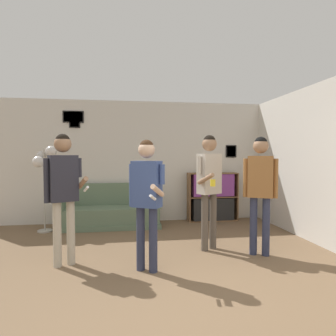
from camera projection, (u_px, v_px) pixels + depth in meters
name	position (u px, v px, depth m)	size (l,w,h in m)	color
ground_plane	(183.00, 311.00, 2.88)	(20.00, 20.00, 0.00)	brown
wall_back	(148.00, 161.00, 6.78)	(7.67, 0.08, 2.70)	beige
wall_right	(311.00, 164.00, 5.18)	(0.06, 6.38, 2.70)	beige
couch	(111.00, 212.00, 6.29)	(2.04, 0.80, 0.88)	#5B7056
bookshelf	(213.00, 197.00, 6.81)	(1.13, 0.30, 1.10)	brown
floor_lamp	(44.00, 163.00, 5.80)	(0.43, 0.46, 1.68)	#ADA89E
person_player_foreground_left	(63.00, 184.00, 4.02)	(0.59, 0.41, 1.78)	#B7AD99
person_player_foreground_center	(147.00, 191.00, 3.82)	(0.44, 0.60, 1.70)	#2D334C
person_watcher_holding_cup	(209.00, 178.00, 4.70)	(0.45, 0.57, 1.81)	brown
person_spectator_near_bookshelf	(260.00, 182.00, 4.45)	(0.45, 0.34, 1.77)	#2D334C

